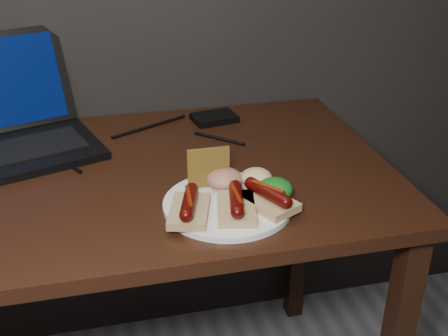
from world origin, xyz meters
TOP-DOWN VIEW (x-y plane):
  - desk at (0.00, 1.38)m, footprint 1.40×0.70m
  - hard_drive at (0.37, 1.63)m, footprint 0.12×0.10m
  - desk_cables at (-0.00, 1.54)m, footprint 0.89×0.27m
  - plate at (0.30, 1.19)m, footprint 0.30×0.30m
  - bread_sausage_left at (0.22, 1.16)m, footprint 0.10×0.13m
  - bread_sausage_center at (0.31, 1.15)m, footprint 0.09×0.13m
  - bread_sausage_right at (0.37, 1.16)m, footprint 0.11×0.13m
  - crispbread at (0.28, 1.26)m, footprint 0.08×0.01m
  - salad_greens at (0.40, 1.19)m, footprint 0.07×0.07m
  - salsa_mound at (0.31, 1.25)m, footprint 0.07×0.07m
  - coleslaw_mound at (0.38, 1.24)m, footprint 0.06×0.06m

SIDE VIEW (x-z plane):
  - desk at x=0.00m, z-range 0.29..1.04m
  - desk_cables at x=0.00m, z-range 0.75..0.76m
  - plate at x=0.30m, z-range 0.75..0.76m
  - hard_drive at x=0.37m, z-range 0.75..0.77m
  - bread_sausage_left at x=0.22m, z-range 0.76..0.80m
  - bread_sausage_center at x=0.31m, z-range 0.76..0.80m
  - bread_sausage_right at x=0.37m, z-range 0.76..0.80m
  - coleslaw_mound at x=0.38m, z-range 0.76..0.80m
  - salad_greens at x=0.40m, z-range 0.76..0.80m
  - salsa_mound at x=0.31m, z-range 0.76..0.80m
  - crispbread at x=0.28m, z-range 0.76..0.85m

